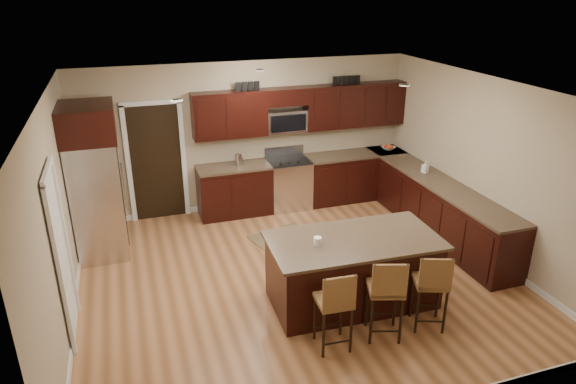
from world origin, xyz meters
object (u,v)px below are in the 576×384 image
object	(u,v)px
stool_left	(335,302)
stool_mid	(387,290)
range	(288,183)
stool_right	(432,283)
refrigerator	(95,180)
island	(352,272)

from	to	relation	value
stool_left	stool_mid	size ratio (longest dim) A/B	0.96
stool_mid	stool_left	bearing A→B (deg)	-162.17
range	stool_right	xyz separation A→B (m)	(0.46, -4.05, 0.17)
stool_left	refrigerator	size ratio (longest dim) A/B	0.44
stool_mid	refrigerator	distance (m)	4.58
stool_right	refrigerator	size ratio (longest dim) A/B	0.44
stool_left	refrigerator	xyz separation A→B (m)	(-2.52, 3.27, 0.56)
stool_right	refrigerator	bearing A→B (deg)	158.61
stool_left	stool_right	bearing A→B (deg)	3.66
range	stool_right	distance (m)	4.08
range	stool_mid	xyz separation A→B (m)	(-0.15, -4.05, 0.20)
island	stool_right	bearing A→B (deg)	-50.62
island	stool_mid	bearing A→B (deg)	-85.83
stool_left	refrigerator	bearing A→B (deg)	131.06
island	stool_right	size ratio (longest dim) A/B	2.17
range	stool_mid	distance (m)	4.06
island	refrigerator	size ratio (longest dim) A/B	0.95
stool_left	refrigerator	world-z (taller)	refrigerator
stool_left	stool_mid	distance (m)	0.64
stool_right	range	bearing A→B (deg)	116.10
stool_left	stool_right	size ratio (longest dim) A/B	1.00
range	island	xyz separation A→B (m)	(-0.18, -3.21, -0.04)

